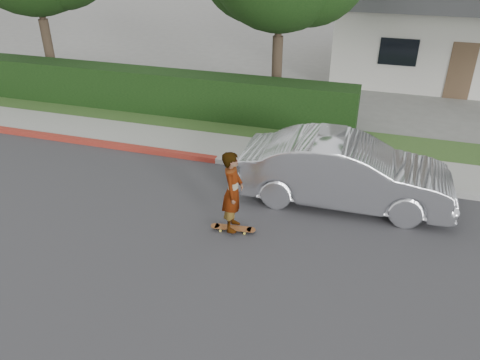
{
  "coord_description": "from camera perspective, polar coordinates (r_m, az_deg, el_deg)",
  "views": [
    {
      "loc": [
        5.12,
        -6.83,
        5.78
      ],
      "look_at": [
        2.49,
        1.56,
        1.0
      ],
      "focal_mm": 35.0,
      "sensor_mm": 36.0,
      "label": 1
    }
  ],
  "objects": [
    {
      "name": "ground",
      "position": [
        10.31,
        -16.1,
        -6.88
      ],
      "size": [
        120.0,
        120.0,
        0.0
      ],
      "primitive_type": "plane",
      "color": "slate",
      "rests_on": "ground"
    },
    {
      "name": "road",
      "position": [
        10.31,
        -16.1,
        -6.85
      ],
      "size": [
        60.0,
        8.0,
        0.01
      ],
      "primitive_type": "cube",
      "color": "#2D2D30",
      "rests_on": "ground"
    },
    {
      "name": "curb_far",
      "position": [
        13.35,
        -6.94,
        3.01
      ],
      "size": [
        60.0,
        0.2,
        0.15
      ],
      "primitive_type": "cube",
      "color": "#9E9E99",
      "rests_on": "ground"
    },
    {
      "name": "curb_red_section",
      "position": [
        15.95,
        -23.68,
        5.1
      ],
      "size": [
        12.0,
        0.21,
        0.15
      ],
      "primitive_type": "cube",
      "color": "maroon",
      "rests_on": "ground"
    },
    {
      "name": "sidewalk_far",
      "position": [
        14.1,
        -5.48,
        4.46
      ],
      "size": [
        60.0,
        1.6,
        0.12
      ],
      "primitive_type": "cube",
      "color": "gray",
      "rests_on": "ground"
    },
    {
      "name": "planting_strip",
      "position": [
        15.47,
        -3.22,
        6.75
      ],
      "size": [
        60.0,
        1.6,
        0.1
      ],
      "primitive_type": "cube",
      "color": "#2D4C1E",
      "rests_on": "ground"
    },
    {
      "name": "hedge",
      "position": [
        16.97,
        -12.27,
        10.65
      ],
      "size": [
        15.0,
        1.0,
        1.5
      ],
      "primitive_type": "cube",
      "color": "black",
      "rests_on": "ground"
    },
    {
      "name": "house",
      "position": [
        23.3,
        25.45,
        16.85
      ],
      "size": [
        10.6,
        8.6,
        4.3
      ],
      "color": "beige",
      "rests_on": "ground"
    },
    {
      "name": "skateboard",
      "position": [
        10.08,
        -0.86,
        -5.87
      ],
      "size": [
        0.99,
        0.3,
        0.09
      ],
      "rotation": [
        0.0,
        0.0,
        0.11
      ],
      "color": "yellow",
      "rests_on": "ground"
    },
    {
      "name": "skateboarder",
      "position": [
        9.6,
        -0.89,
        -1.41
      ],
      "size": [
        0.5,
        0.69,
        1.78
      ],
      "primitive_type": "imported",
      "rotation": [
        0.0,
        0.0,
        1.68
      ],
      "color": "white",
      "rests_on": "skateboard"
    },
    {
      "name": "car_silver",
      "position": [
        11.08,
        12.71,
        1.05
      ],
      "size": [
        4.9,
        1.83,
        1.6
      ],
      "primitive_type": "imported",
      "rotation": [
        0.0,
        0.0,
        1.6
      ],
      "color": "silver",
      "rests_on": "ground"
    }
  ]
}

